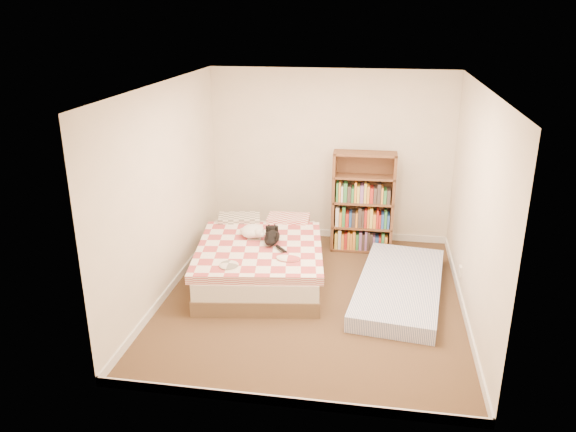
% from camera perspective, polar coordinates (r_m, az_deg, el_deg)
% --- Properties ---
extents(room, '(3.51, 4.01, 2.51)m').
position_cam_1_polar(room, '(6.33, 2.67, 1.27)').
color(room, '#41261C').
rests_on(room, ground).
extents(bed, '(1.76, 2.27, 0.56)m').
position_cam_1_polar(bed, '(7.23, -2.74, -4.30)').
color(bed, brown).
rests_on(bed, room).
extents(bookshelf, '(0.87, 0.30, 1.44)m').
position_cam_1_polar(bookshelf, '(8.00, 7.56, 0.19)').
color(bookshelf, brown).
rests_on(bookshelf, room).
extents(floor_mattress, '(1.21, 2.21, 0.19)m').
position_cam_1_polar(floor_mattress, '(6.99, 11.26, -7.05)').
color(floor_mattress, '#6C7AB4').
rests_on(floor_mattress, room).
extents(black_cat, '(0.28, 0.70, 0.16)m').
position_cam_1_polar(black_cat, '(7.06, -1.55, -2.10)').
color(black_cat, black).
rests_on(black_cat, bed).
extents(white_dog, '(0.34, 0.36, 0.16)m').
position_cam_1_polar(white_dog, '(7.21, -3.59, -1.55)').
color(white_dog, white).
rests_on(white_dog, bed).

